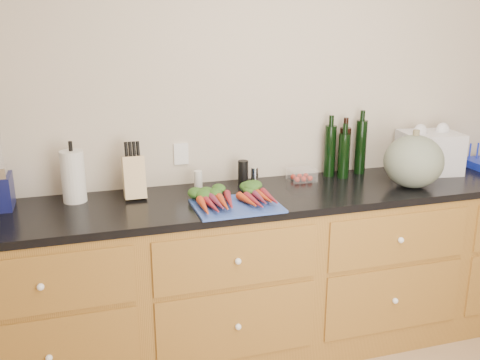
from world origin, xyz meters
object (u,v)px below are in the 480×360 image
object	(u,v)px
cutting_board	(237,206)
knife_block	(134,177)
carrots	(234,197)
paper_towel	(73,176)
tomato_box	(302,175)
squash	(414,161)

from	to	relation	value
cutting_board	knife_block	bearing A→B (deg)	147.47
carrots	paper_towel	world-z (taller)	paper_towel
paper_towel	tomato_box	bearing A→B (deg)	0.45
cutting_board	knife_block	size ratio (longest dim) A/B	1.94
knife_block	cutting_board	bearing A→B (deg)	-32.53
cutting_board	squash	bearing A→B (deg)	2.38
tomato_box	knife_block	bearing A→B (deg)	-178.21
carrots	tomato_box	world-z (taller)	same
tomato_box	squash	bearing A→B (deg)	-27.80
carrots	paper_towel	xyz separation A→B (m)	(-0.77, 0.27, 0.10)
carrots	paper_towel	distance (m)	0.83
carrots	squash	size ratio (longest dim) A/B	1.28
cutting_board	tomato_box	world-z (taller)	tomato_box
squash	paper_towel	bearing A→B (deg)	171.29
carrots	cutting_board	bearing A→B (deg)	-90.00
squash	paper_towel	world-z (taller)	squash
squash	cutting_board	bearing A→B (deg)	-177.62
cutting_board	knife_block	world-z (taller)	knife_block
squash	tomato_box	world-z (taller)	squash
paper_towel	knife_block	bearing A→B (deg)	-3.78
paper_towel	tomato_box	distance (m)	1.27
paper_towel	tomato_box	size ratio (longest dim) A/B	1.78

